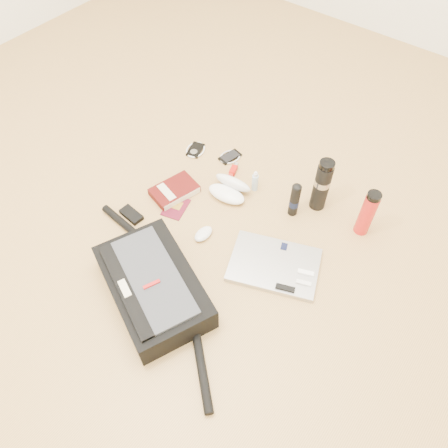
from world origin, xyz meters
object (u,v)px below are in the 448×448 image
object	(u,v)px
messenger_bag	(153,286)
book	(174,191)
thermos_black	(322,185)
thermos_red	(367,213)
laptop	(274,265)

from	to	relation	value
messenger_bag	book	xyz separation A→B (m)	(-0.28, 0.43, -0.04)
book	thermos_black	size ratio (longest dim) A/B	0.87
messenger_bag	book	world-z (taller)	messenger_bag
messenger_bag	thermos_red	distance (m)	0.90
laptop	book	world-z (taller)	book
thermos_red	thermos_black	bearing A→B (deg)	178.44
messenger_bag	laptop	size ratio (longest dim) A/B	2.21
messenger_bag	thermos_red	bearing A→B (deg)	80.69
messenger_bag	thermos_red	xyz separation A→B (m)	(0.48, 0.76, 0.05)
thermos_red	messenger_bag	bearing A→B (deg)	-122.34
thermos_black	thermos_red	xyz separation A→B (m)	(0.22, -0.01, -0.02)
messenger_bag	laptop	world-z (taller)	messenger_bag
book	thermos_red	xyz separation A→B (m)	(0.76, 0.33, 0.10)
messenger_bag	laptop	bearing A→B (deg)	75.46
laptop	book	distance (m)	0.58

